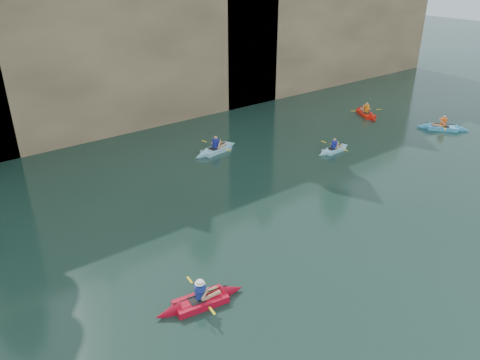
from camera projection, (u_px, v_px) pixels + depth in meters
ground at (373, 291)px, 17.50m from camera, size 160.00×160.00×0.00m
cliff at (69, 31)px, 36.29m from camera, size 70.00×16.00×12.00m
cliff_slab_center at (136, 45)px, 32.24m from camera, size 24.00×2.40×11.40m
cliff_slab_east at (333, 31)px, 43.55m from camera, size 26.00×2.40×9.84m
sea_cave_center at (62, 121)px, 30.27m from camera, size 3.50×1.00×3.20m
sea_cave_east at (234, 80)px, 37.67m from camera, size 5.00×1.00×4.50m
main_kayaker at (201, 301)px, 16.75m from camera, size 3.52×2.32×1.28m
kayaker_ltblue_near at (334, 149)px, 29.82m from camera, size 2.82×2.20×1.10m
kayaker_red_far at (366, 114)px, 36.46m from camera, size 2.28×3.46×1.28m
kayaker_ltblue_mid at (216, 150)px, 29.72m from camera, size 3.58×2.59×1.34m
kayaker_blue_east at (443, 128)px, 33.50m from camera, size 2.83×3.36×1.30m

